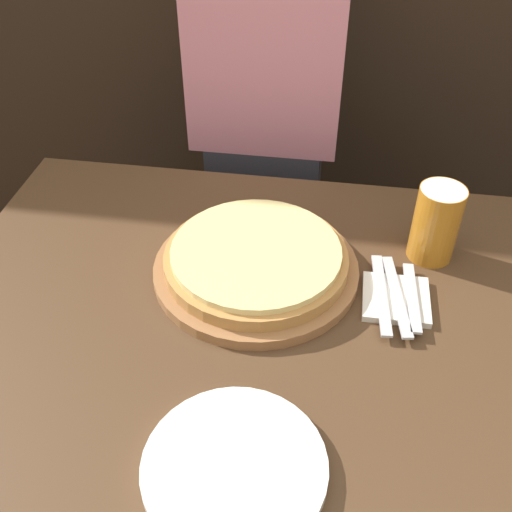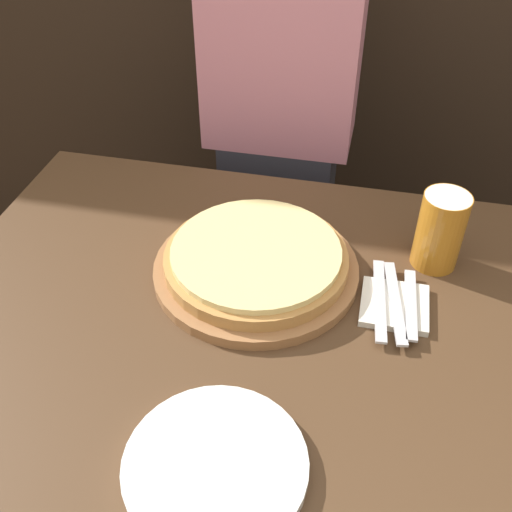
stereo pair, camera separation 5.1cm
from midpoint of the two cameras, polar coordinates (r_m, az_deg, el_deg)
dining_table at (r=1.27m, az=1.40°, el=-19.06°), size 1.21×0.88×0.77m
pizza_on_board at (r=1.04m, az=-1.40°, el=-0.63°), size 0.36×0.36×0.06m
beer_glass at (r=1.08m, az=15.55°, el=3.24°), size 0.08×0.08×0.14m
dinner_plate at (r=0.81m, az=-3.96°, el=-19.49°), size 0.24×0.24×0.02m
napkin_stack at (r=1.02m, az=11.80°, el=-4.06°), size 0.11×0.11×0.01m
fork at (r=1.01m, az=10.45°, el=-3.58°), size 0.03×0.19×0.00m
dinner_knife at (r=1.01m, az=11.86°, el=-3.71°), size 0.05×0.19×0.00m
spoon at (r=1.02m, az=13.26°, el=-3.84°), size 0.02×0.16×0.00m
diner_person at (r=1.53m, az=0.02°, el=9.25°), size 0.34×0.20×1.37m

